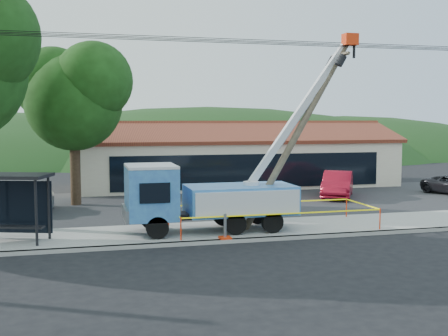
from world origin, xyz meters
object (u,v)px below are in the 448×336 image
Objects in this scene: utility_truck at (206,195)px; bus_shelter at (15,192)px; leaning_pole at (302,124)px; car_red at (337,199)px; car_silver at (34,214)px.

utility_truck reaches higher than bus_shelter.
car_red is (5.73, 8.28, -4.60)m from leaning_pole.
bus_shelter is at bearing -125.17° from car_red.
leaning_pole reaches higher than car_red.
utility_truck is 7.48m from bus_shelter.
leaning_pole is at bearing -23.92° from car_silver.
leaning_pole is 11.98m from bus_shelter.
utility_truck is 10.39m from car_silver.
car_silver is at bearing 136.06° from utility_truck.
leaning_pole is at bearing -95.30° from car_red.
leaning_pole is 1.74× the size of car_red.
bus_shelter is at bearing -179.92° from leaning_pole.
bus_shelter is at bearing -179.77° from utility_truck.
car_red is at bearing 55.30° from leaning_pole.
car_silver is 0.84× the size of car_red.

